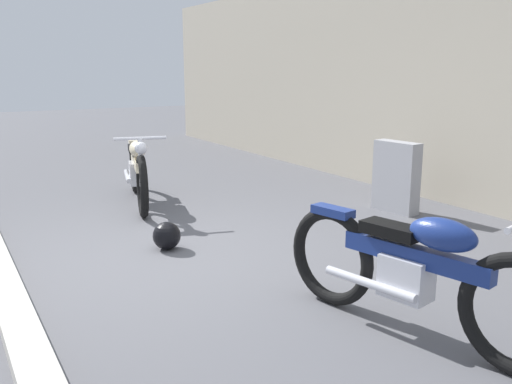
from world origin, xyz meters
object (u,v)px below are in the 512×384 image
(motorcycle_blue, at_px, (416,271))
(stone_marker, at_px, (396,177))
(motorcycle_cream, at_px, (138,169))
(helmet, at_px, (167,236))

(motorcycle_blue, bearing_deg, stone_marker, 125.68)
(stone_marker, xyz_separation_m, motorcycle_cream, (-2.02, -2.69, 0.03))
(helmet, bearing_deg, motorcycle_blue, 16.48)
(motorcycle_cream, bearing_deg, helmet, 3.77)
(motorcycle_blue, relative_size, motorcycle_cream, 1.00)
(helmet, bearing_deg, stone_marker, 89.26)
(helmet, distance_m, motorcycle_blue, 2.73)
(helmet, distance_m, motorcycle_cream, 2.04)
(motorcycle_blue, bearing_deg, helmet, -175.82)
(stone_marker, relative_size, motorcycle_cream, 0.41)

